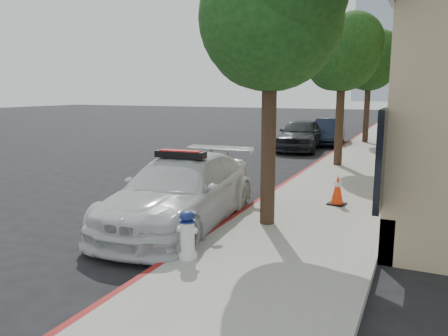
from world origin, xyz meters
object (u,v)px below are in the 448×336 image
parked_car_mid (300,134)px  parked_car_far (329,132)px  traffic_cone (337,190)px  fire_hydrant (187,235)px  police_car (181,191)px

parked_car_mid → parked_car_far: 3.05m
parked_car_mid → traffic_cone: 10.98m
fire_hydrant → traffic_cone: bearing=65.0°
traffic_cone → fire_hydrant: bearing=-109.5°
parked_car_mid → traffic_cone: (3.67, -10.34, -0.26)m
parked_car_mid → parked_car_far: bearing=69.4°
parked_car_far → fire_hydrant: bearing=-92.3°
parked_car_far → traffic_cone: 13.59m
parked_car_mid → traffic_cone: size_ratio=6.17×
fire_hydrant → traffic_cone: (1.60, 4.52, -0.03)m
police_car → traffic_cone: 3.84m
fire_hydrant → parked_car_mid: bearing=92.4°
parked_car_mid → fire_hydrant: parked_car_mid is taller
police_car → fire_hydrant: bearing=-62.1°
fire_hydrant → traffic_cone: fire_hydrant is taller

